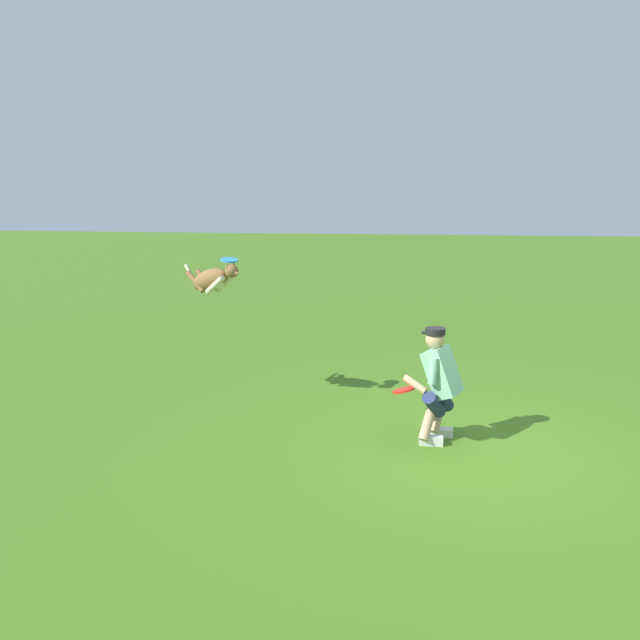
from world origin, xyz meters
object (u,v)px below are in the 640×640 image
(person, at_px, (439,382))
(dog, at_px, (212,279))
(frisbee_held, at_px, (404,390))
(frisbee_flying, at_px, (229,260))

(person, height_order, dog, dog)
(person, height_order, frisbee_held, person)
(dog, xyz_separation_m, frisbee_flying, (-0.26, 0.11, 0.26))
(frisbee_flying, bearing_deg, frisbee_held, 156.65)
(dog, bearing_deg, frisbee_held, 11.46)
(person, xyz_separation_m, frisbee_flying, (2.56, -0.87, 1.21))
(frisbee_flying, height_order, frisbee_held, frisbee_flying)
(frisbee_flying, bearing_deg, person, 161.33)
(person, relative_size, dog, 1.40)
(dog, bearing_deg, frisbee_flying, 11.42)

